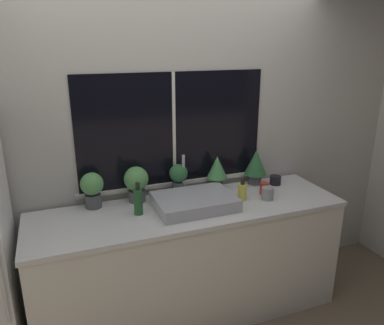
# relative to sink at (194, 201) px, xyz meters

# --- Properties ---
(wall_back) EXTENTS (8.00, 0.09, 2.70)m
(wall_back) POSITION_rel_sink_xyz_m (-0.03, 0.40, 0.38)
(wall_back) COLOR #BCB7AD
(wall_back) RESTS_ON ground_plane
(wall_right) EXTENTS (0.06, 7.00, 2.70)m
(wall_right) POSITION_rel_sink_xyz_m (2.12, 1.18, 0.37)
(wall_right) COLOR #BCB7AD
(wall_right) RESTS_ON ground_plane
(counter) EXTENTS (2.35, 0.68, 0.93)m
(counter) POSITION_rel_sink_xyz_m (-0.03, 0.01, -0.51)
(counter) COLOR silver
(counter) RESTS_ON ground_plane
(sink) EXTENTS (0.58, 0.47, 0.34)m
(sink) POSITION_rel_sink_xyz_m (0.00, 0.00, 0.00)
(sink) COLOR #ADADB2
(sink) RESTS_ON counter
(potted_plant_far_left) EXTENTS (0.17, 0.17, 0.27)m
(potted_plant_far_left) POSITION_rel_sink_xyz_m (-0.70, 0.26, 0.11)
(potted_plant_far_left) COLOR #4C4C51
(potted_plant_far_left) RESTS_ON counter
(potted_plant_left) EXTENTS (0.19, 0.19, 0.28)m
(potted_plant_left) POSITION_rel_sink_xyz_m (-0.37, 0.26, 0.11)
(potted_plant_left) COLOR #4C4C51
(potted_plant_left) RESTS_ON counter
(potted_plant_center) EXTENTS (0.15, 0.15, 0.26)m
(potted_plant_center) POSITION_rel_sink_xyz_m (-0.04, 0.26, 0.11)
(potted_plant_center) COLOR #4C4C51
(potted_plant_center) RESTS_ON counter
(potted_plant_right) EXTENTS (0.17, 0.17, 0.29)m
(potted_plant_right) POSITION_rel_sink_xyz_m (0.30, 0.26, 0.12)
(potted_plant_right) COLOR #4C4C51
(potted_plant_right) RESTS_ON counter
(potted_plant_far_right) EXTENTS (0.19, 0.19, 0.30)m
(potted_plant_far_right) POSITION_rel_sink_xyz_m (0.66, 0.26, 0.13)
(potted_plant_far_right) COLOR #4C4C51
(potted_plant_far_right) RESTS_ON counter
(soap_bottle) EXTENTS (0.07, 0.07, 0.17)m
(soap_bottle) POSITION_rel_sink_xyz_m (0.39, -0.01, 0.02)
(soap_bottle) COLOR #DBD14C
(soap_bottle) RESTS_ON counter
(bottle_tall) EXTENTS (0.06, 0.06, 0.24)m
(bottle_tall) POSITION_rel_sink_xyz_m (-0.41, 0.03, 0.05)
(bottle_tall) COLOR #235128
(bottle_tall) RESTS_ON counter
(mug_red) EXTENTS (0.07, 0.07, 0.09)m
(mug_red) POSITION_rel_sink_xyz_m (0.62, 0.04, 0.00)
(mug_red) COLOR #B72D28
(mug_red) RESTS_ON counter
(mug_black) EXTENTS (0.10, 0.10, 0.08)m
(mug_black) POSITION_rel_sink_xyz_m (0.82, 0.19, -0.01)
(mug_black) COLOR black
(mug_black) RESTS_ON counter
(mug_grey) EXTENTS (0.09, 0.09, 0.10)m
(mug_grey) POSITION_rel_sink_xyz_m (0.59, -0.07, 0.00)
(mug_grey) COLOR gray
(mug_grey) RESTS_ON counter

